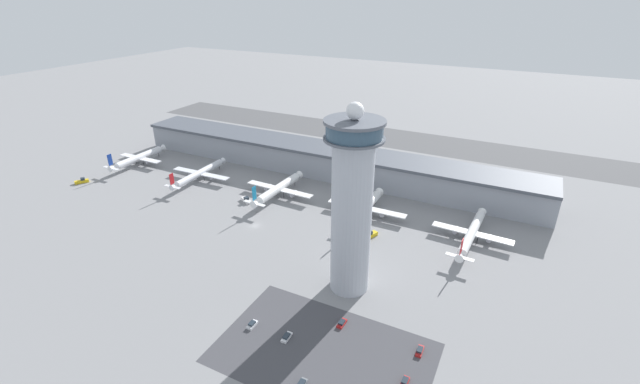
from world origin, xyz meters
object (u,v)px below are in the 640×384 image
at_px(airplane_gate_bravo, 200,173).
at_px(airplane_gate_charlie, 278,189).
at_px(service_truck_baggage, 82,181).
at_px(car_blue_compact, 342,323).
at_px(control_tower, 352,204).
at_px(airplane_gate_delta, 366,208).
at_px(service_truck_catering, 246,200).
at_px(car_black_suv, 420,351).
at_px(service_truck_fuel, 370,235).
at_px(airplane_gate_alpha, 139,158).
at_px(car_green_van, 405,382).
at_px(airplane_gate_echo, 472,233).
at_px(car_red_hatchback, 252,325).
at_px(car_navy_sedan, 287,337).

xyz_separation_m(airplane_gate_bravo, airplane_gate_charlie, (51.45, 1.85, 0.43)).
height_order(service_truck_baggage, car_blue_compact, service_truck_baggage).
xyz_separation_m(control_tower, car_blue_compact, (5.88, -19.46, -33.29)).
bearing_deg(airplane_gate_delta, service_truck_catering, -167.33).
bearing_deg(car_black_suv, service_truck_fuel, 123.61).
distance_m(airplane_gate_alpha, car_green_van, 212.35).
bearing_deg(car_blue_compact, airplane_gate_delta, 105.51).
distance_m(service_truck_baggage, car_black_suv, 206.04).
bearing_deg(airplane_gate_alpha, car_blue_compact, -22.81).
relative_size(airplane_gate_bravo, airplane_gate_delta, 1.11).
xyz_separation_m(airplane_gate_echo, car_green_van, (-3.85, -84.83, -3.63)).
height_order(airplane_gate_alpha, car_red_hatchback, airplane_gate_alpha).
bearing_deg(car_black_suv, service_truck_baggage, 169.69).
height_order(service_truck_catering, car_red_hatchback, service_truck_catering).
height_order(service_truck_fuel, car_black_suv, service_truck_fuel).
xyz_separation_m(service_truck_catering, car_green_van, (105.46, -72.35, -0.39)).
height_order(control_tower, car_black_suv, control_tower).
xyz_separation_m(airplane_gate_bravo, car_red_hatchback, (94.40, -83.59, -3.63)).
distance_m(service_truck_catering, service_truck_baggage, 99.07).
xyz_separation_m(airplane_gate_bravo, service_truck_catering, (39.61, -10.82, -3.23)).
relative_size(airplane_gate_alpha, car_blue_compact, 9.29).
xyz_separation_m(car_blue_compact, car_green_van, (25.02, -13.31, 0.04)).
bearing_deg(airplane_gate_charlie, service_truck_baggage, -162.09).
distance_m(airplane_gate_bravo, car_red_hatchback, 126.14).
bearing_deg(airplane_gate_delta, airplane_gate_alpha, -179.52).
distance_m(service_truck_baggage, car_blue_compact, 180.72).
bearing_deg(airplane_gate_echo, airplane_gate_charlie, 179.88).
relative_size(control_tower, service_truck_baggage, 9.46).
relative_size(service_truck_baggage, car_red_hatchback, 1.74).
relative_size(airplane_gate_delta, car_blue_compact, 8.90).
xyz_separation_m(airplane_gate_bravo, car_navy_sedan, (107.18, -83.25, -3.66)).
height_order(airplane_gate_delta, car_green_van, airplane_gate_delta).
bearing_deg(service_truck_fuel, car_red_hatchback, -101.85).
height_order(service_truck_catering, car_navy_sedan, service_truck_catering).
xyz_separation_m(airplane_gate_echo, car_red_hatchback, (-54.52, -85.24, -3.65)).
bearing_deg(airplane_gate_bravo, airplane_gate_echo, 0.64).
relative_size(control_tower, airplane_gate_charlie, 1.59).
height_order(airplane_gate_echo, car_green_van, airplane_gate_echo).
bearing_deg(car_black_suv, airplane_gate_echo, 87.50).
relative_size(service_truck_baggage, car_navy_sedan, 1.54).
bearing_deg(service_truck_catering, airplane_gate_alpha, 172.14).
height_order(service_truck_baggage, car_black_suv, service_truck_baggage).
bearing_deg(service_truck_fuel, airplane_gate_charlie, 164.08).
relative_size(airplane_gate_alpha, service_truck_baggage, 5.81).
bearing_deg(control_tower, airplane_gate_charlie, 140.20).
height_order(airplane_gate_delta, car_navy_sedan, airplane_gate_delta).
bearing_deg(airplane_gate_bravo, service_truck_fuel, -7.60).
distance_m(airplane_gate_alpha, service_truck_catering, 90.15).
distance_m(airplane_gate_alpha, car_red_hatchback, 167.33).
distance_m(service_truck_catering, car_black_suv, 121.60).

